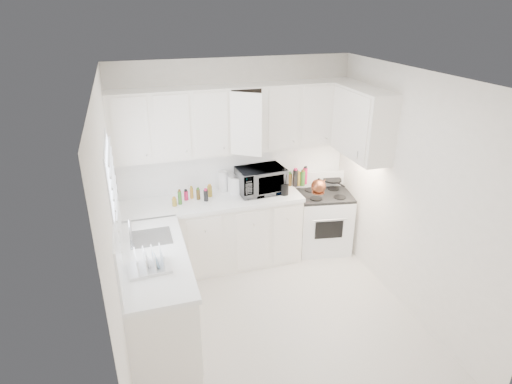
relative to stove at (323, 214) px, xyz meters
name	(u,v)px	position (x,y,z in m)	size (l,w,h in m)	color
floor	(275,321)	(-1.14, -1.26, -0.53)	(3.20, 3.20, 0.00)	silver
ceiling	(280,78)	(-1.14, -1.26, 2.07)	(3.20, 3.20, 0.00)	white
wall_back	(236,162)	(-1.14, 0.34, 0.77)	(3.00, 3.00, 0.00)	white
wall_front	(361,324)	(-1.14, -2.86, 0.77)	(3.00, 3.00, 0.00)	white
wall_left	(116,238)	(-2.64, -1.26, 0.77)	(3.20, 3.20, 0.00)	white
wall_right	(410,196)	(0.36, -1.26, 0.77)	(3.20, 3.20, 0.00)	white
window_blinds	(114,196)	(-2.62, -0.91, 1.02)	(0.06, 0.96, 1.06)	white
lower_cabinets_back	(213,234)	(-1.53, 0.04, -0.08)	(2.22, 0.60, 0.90)	white
lower_cabinets_left	(157,297)	(-2.34, -1.06, -0.08)	(0.60, 1.60, 0.90)	white
countertop_back	(212,201)	(-1.53, 0.03, 0.39)	(2.24, 0.64, 0.05)	white
countertop_left	(154,257)	(-2.33, -1.06, 0.39)	(0.64, 1.62, 0.05)	white
backsplash_back	(236,167)	(-1.14, 0.33, 0.69)	(2.98, 0.02, 0.55)	white
backsplash_left	(118,235)	(-2.63, -1.06, 0.69)	(0.02, 1.60, 0.55)	white
upper_cabinets_back	(239,151)	(-1.14, 0.17, 0.97)	(3.00, 0.33, 0.80)	white
upper_cabinets_right	(359,156)	(0.20, -0.44, 0.97)	(0.33, 0.90, 0.80)	white
sink	(150,227)	(-2.33, -0.71, 0.54)	(0.42, 0.38, 0.30)	gray
stove	(323,214)	(0.00, 0.00, 0.00)	(0.70, 0.57, 1.07)	white
tea_kettle	(319,185)	(-0.18, -0.16, 0.51)	(0.24, 0.20, 0.22)	brown
frying_pan	(332,179)	(0.18, 0.16, 0.43)	(0.25, 0.42, 0.04)	black
microwave	(261,178)	(-0.88, 0.06, 0.62)	(0.59, 0.33, 0.40)	gray
rice_cooker	(238,182)	(-1.16, 0.16, 0.55)	(0.26, 0.26, 0.26)	white
paper_towel	(223,181)	(-1.34, 0.24, 0.55)	(0.12, 0.12, 0.27)	white
utensil_crock	(284,181)	(-0.62, -0.09, 0.59)	(0.12, 0.12, 0.36)	black
dish_rack	(148,259)	(-2.39, -1.29, 0.52)	(0.38, 0.28, 0.21)	white
spice_left_0	(173,195)	(-1.99, 0.16, 0.48)	(0.06, 0.06, 0.13)	olive
spice_left_1	(180,197)	(-1.91, 0.07, 0.48)	(0.06, 0.06, 0.13)	#346C24
spice_left_2	(185,194)	(-1.84, 0.16, 0.48)	(0.06, 0.06, 0.13)	#D91C51
spice_left_3	(192,196)	(-1.76, 0.07, 0.48)	(0.06, 0.06, 0.13)	#C2882D
spice_left_4	(197,192)	(-1.69, 0.16, 0.48)	(0.06, 0.06, 0.13)	#563F18
spice_left_5	(204,194)	(-1.61, 0.07, 0.48)	(0.06, 0.06, 0.13)	black
spice_left_6	(209,191)	(-1.54, 0.16, 0.48)	(0.06, 0.06, 0.13)	olive
sauce_right_0	(281,179)	(-0.56, 0.20, 0.51)	(0.06, 0.06, 0.19)	#D91C51
sauce_right_1	(286,180)	(-0.50, 0.14, 0.51)	(0.06, 0.06, 0.19)	#C2882D
sauce_right_2	(289,178)	(-0.45, 0.20, 0.51)	(0.06, 0.06, 0.19)	#563F18
sauce_right_3	(294,179)	(-0.39, 0.14, 0.51)	(0.06, 0.06, 0.19)	black
sauce_right_4	(296,177)	(-0.34, 0.20, 0.51)	(0.06, 0.06, 0.19)	olive
sauce_right_5	(302,178)	(-0.28, 0.14, 0.51)	(0.06, 0.06, 0.19)	#346C24
sauce_right_6	(304,176)	(-0.23, 0.20, 0.51)	(0.06, 0.06, 0.19)	#D91C51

